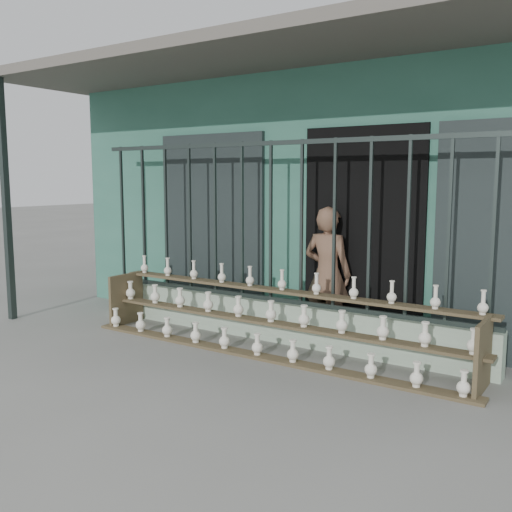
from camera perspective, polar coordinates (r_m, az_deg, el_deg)
The scene contains 6 objects.
ground at distance 5.62m, azimuth -5.73°, elevation -11.33°, with size 60.00×60.00×0.00m, color slate.
workshop_building at distance 8.99m, azimuth 11.49°, elevation 6.25°, with size 7.40×6.60×3.21m.
parapet_wall at distance 6.57m, azimuth 1.45°, elevation -6.41°, with size 5.00×0.20×0.45m, color #ABC6A9.
security_fence at distance 6.39m, azimuth 1.48°, elevation 3.41°, with size 5.00×0.04×1.80m.
shelf_rack at distance 6.07m, azimuth 1.35°, elevation -6.30°, with size 4.50×0.68×0.85m.
elderly_woman at distance 6.48m, azimuth 7.15°, elevation -1.80°, with size 0.56×0.37×1.53m, color brown.
Camera 1 is at (3.37, -4.11, 1.83)m, focal length 40.00 mm.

